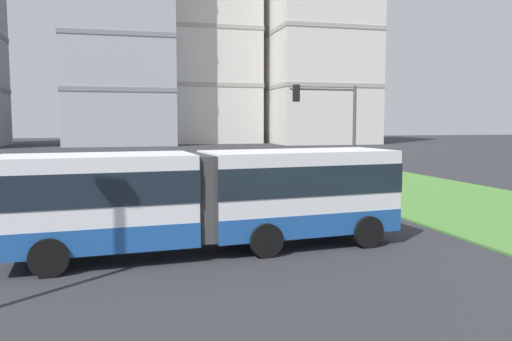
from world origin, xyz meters
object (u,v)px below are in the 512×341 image
at_px(articulated_bus, 212,197).
at_px(apartment_tower_eastcentre, 317,36).
at_px(traffic_light_far_right, 333,122).
at_px(apartment_tower_centre, 208,8).

distance_m(articulated_bus, apartment_tower_eastcentre, 82.69).
bearing_deg(apartment_tower_eastcentre, articulated_bus, -113.15).
bearing_deg(apartment_tower_eastcentre, traffic_light_far_right, -110.28).
bearing_deg(apartment_tower_centre, traffic_light_far_right, -94.46).
bearing_deg(traffic_light_far_right, articulated_bus, -131.67).
distance_m(articulated_bus, apartment_tower_centre, 86.57).
distance_m(traffic_light_far_right, apartment_tower_centre, 77.21).
xyz_separation_m(articulated_bus, apartment_tower_eastcentre, (31.76, 74.31, 17.51)).
xyz_separation_m(articulated_bus, traffic_light_far_right, (7.36, 8.27, 2.24)).
xyz_separation_m(traffic_light_far_right, apartment_tower_centre, (5.78, 74.11, 20.88)).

